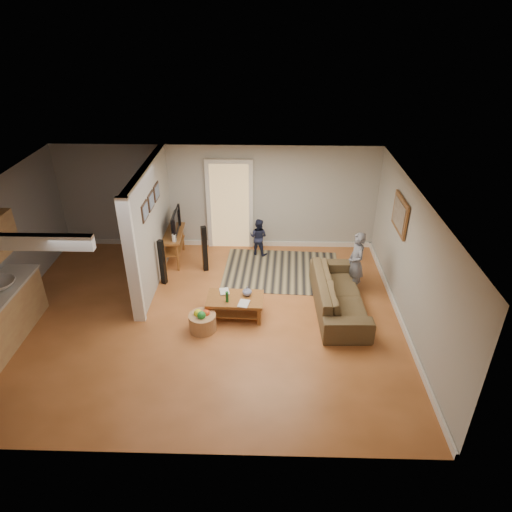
# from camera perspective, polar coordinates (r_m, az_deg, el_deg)

# --- Properties ---
(ground) EXTENTS (7.50, 7.50, 0.00)m
(ground) POSITION_cam_1_polar(r_m,az_deg,el_deg) (8.86, -6.52, -7.66)
(ground) COLOR brown
(ground) RESTS_ON ground
(room_shell) EXTENTS (7.54, 6.02, 2.52)m
(room_shell) POSITION_cam_1_polar(r_m,az_deg,el_deg) (8.66, -13.70, 2.07)
(room_shell) COLOR #AEADA7
(room_shell) RESTS_ON ground
(area_rug) EXTENTS (2.64, 1.99, 0.01)m
(area_rug) POSITION_cam_1_polar(r_m,az_deg,el_deg) (10.24, 3.20, -1.86)
(area_rug) COLOR black
(area_rug) RESTS_ON ground
(sofa) EXTENTS (0.96, 2.32, 0.67)m
(sofa) POSITION_cam_1_polar(r_m,az_deg,el_deg) (9.20, 10.16, -6.42)
(sofa) COLOR #4D4226
(sofa) RESTS_ON ground
(coffee_table) EXTENTS (1.08, 0.65, 0.63)m
(coffee_table) POSITION_cam_1_polar(r_m,az_deg,el_deg) (8.68, -2.52, -5.71)
(coffee_table) COLOR brown
(coffee_table) RESTS_ON ground
(tv_console) EXTENTS (0.47, 1.14, 0.97)m
(tv_console) POSITION_cam_1_polar(r_m,az_deg,el_deg) (10.52, -10.27, 2.55)
(tv_console) COLOR brown
(tv_console) RESTS_ON ground
(speaker_left) EXTENTS (0.13, 0.13, 1.03)m
(speaker_left) POSITION_cam_1_polar(r_m,az_deg,el_deg) (9.74, -11.63, -0.77)
(speaker_left) COLOR black
(speaker_left) RESTS_ON ground
(speaker_right) EXTENTS (0.14, 0.14, 1.08)m
(speaker_right) POSITION_cam_1_polar(r_m,az_deg,el_deg) (10.07, -6.44, 0.89)
(speaker_right) COLOR black
(speaker_right) RESTS_ON ground
(toy_basket) EXTENTS (0.50, 0.50, 0.45)m
(toy_basket) POSITION_cam_1_polar(r_m,az_deg,el_deg) (8.47, -6.71, -8.11)
(toy_basket) COLOR #9B6E43
(toy_basket) RESTS_ON ground
(child) EXTENTS (0.39, 0.53, 1.32)m
(child) POSITION_cam_1_polar(r_m,az_deg,el_deg) (9.80, 11.99, -4.14)
(child) COLOR slate
(child) RESTS_ON ground
(toddler) EXTENTS (0.53, 0.47, 0.90)m
(toddler) POSITION_cam_1_polar(r_m,az_deg,el_deg) (10.92, 0.29, 0.29)
(toddler) COLOR #1C203B
(toddler) RESTS_ON ground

